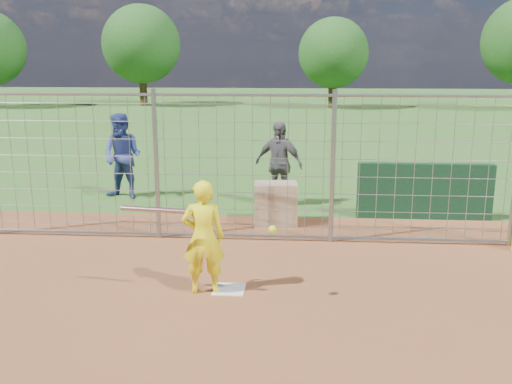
# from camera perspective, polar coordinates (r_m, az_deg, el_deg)

# --- Properties ---
(ground) EXTENTS (100.00, 100.00, 0.00)m
(ground) POSITION_cam_1_polar(r_m,az_deg,el_deg) (8.12, -2.55, -9.21)
(ground) COLOR #2D591E
(ground) RESTS_ON ground
(home_plate) EXTENTS (0.43, 0.43, 0.02)m
(home_plate) POSITION_cam_1_polar(r_m,az_deg,el_deg) (7.93, -2.72, -9.70)
(home_plate) COLOR silver
(home_plate) RESTS_ON ground
(dugout_wall) EXTENTS (2.60, 0.20, 1.10)m
(dugout_wall) POSITION_cam_1_polar(r_m,az_deg,el_deg) (11.61, 16.49, 0.07)
(dugout_wall) COLOR #11381E
(dugout_wall) RESTS_ON ground
(batter) EXTENTS (0.61, 0.44, 1.56)m
(batter) POSITION_cam_1_polar(r_m,az_deg,el_deg) (7.61, -5.29, -4.55)
(batter) COLOR #FFF616
(batter) RESTS_ON ground
(bystander_a) EXTENTS (1.08, 0.94, 1.90)m
(bystander_a) POSITION_cam_1_polar(r_m,az_deg,el_deg) (13.04, -13.20, 3.50)
(bystander_a) COLOR navy
(bystander_a) RESTS_ON ground
(bystander_b) EXTENTS (1.16, 0.83, 1.82)m
(bystander_b) POSITION_cam_1_polar(r_m,az_deg,el_deg) (12.02, 2.27, 2.82)
(bystander_b) COLOR #545459
(bystander_b) RESTS_ON ground
(equipment_bin) EXTENTS (0.84, 0.60, 0.80)m
(equipment_bin) POSITION_cam_1_polar(r_m,az_deg,el_deg) (10.80, 1.98, -1.18)
(equipment_bin) COLOR tan
(equipment_bin) RESTS_ON ground
(equipment_in_play) EXTENTS (2.01, 0.19, 0.30)m
(equipment_in_play) POSITION_cam_1_polar(r_m,az_deg,el_deg) (7.28, -7.46, -2.24)
(equipment_in_play) COLOR silver
(equipment_in_play) RESTS_ON ground
(backstop_fence) EXTENTS (9.08, 0.08, 2.60)m
(backstop_fence) POSITION_cam_1_polar(r_m,az_deg,el_deg) (9.66, -1.26, 2.31)
(backstop_fence) COLOR gray
(backstop_fence) RESTS_ON ground
(tree_line) EXTENTS (44.66, 6.72, 6.48)m
(tree_line) POSITION_cam_1_polar(r_m,az_deg,el_deg) (35.64, 7.98, 14.28)
(tree_line) COLOR #3F2B19
(tree_line) RESTS_ON ground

